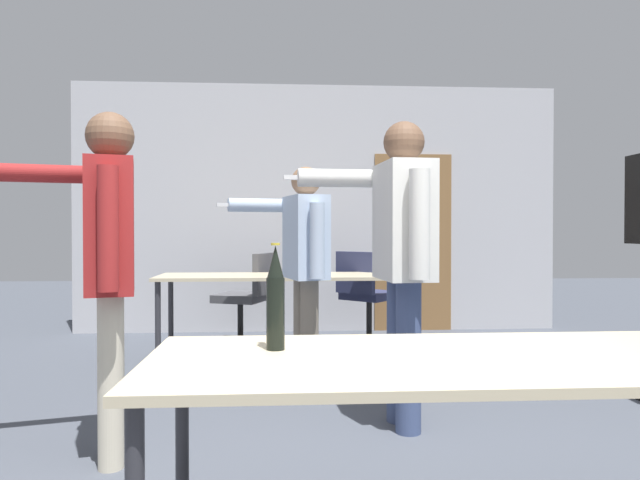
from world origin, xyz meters
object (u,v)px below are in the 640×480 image
person_center_tall (401,244)px  beer_bottle (275,299)px  person_far_watching (107,249)px  office_chair_mid_tucked (247,301)px  office_chair_far_left (365,300)px  person_near_casual (304,254)px

person_center_tall → beer_bottle: (-0.72, -1.37, -0.16)m
person_center_tall → person_far_watching: bearing=100.3°
office_chair_mid_tucked → office_chair_far_left: bearing=-72.2°
person_center_tall → office_chair_mid_tucked: (-1.06, 2.56, -0.64)m
office_chair_far_left → beer_bottle: size_ratio=2.61×
person_center_tall → office_chair_far_left: bearing=-8.0°
person_center_tall → office_chair_far_left: (0.15, 2.50, -0.63)m
person_center_tall → beer_bottle: 1.55m
beer_bottle → person_near_casual: bearing=85.6°
person_near_casual → person_center_tall: bearing=-166.7°
person_far_watching → beer_bottle: size_ratio=4.80×
person_center_tall → office_chair_mid_tucked: person_center_tall is taller
person_far_watching → person_center_tall: bearing=-89.2°
office_chair_mid_tucked → beer_bottle: 3.97m
person_far_watching → office_chair_mid_tucked: (0.50, 2.97, -0.63)m
person_near_casual → office_chair_far_left: person_near_casual is taller
person_near_casual → beer_bottle: (-0.18, -2.37, -0.06)m
office_chair_mid_tucked → person_far_watching: bearing=-168.8°
person_center_tall → beer_bottle: bearing=147.8°
beer_bottle → office_chair_far_left: bearing=77.4°
person_center_tall → office_chair_mid_tucked: size_ratio=1.93×
person_near_casual → office_chair_mid_tucked: (-0.53, 1.56, -0.55)m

